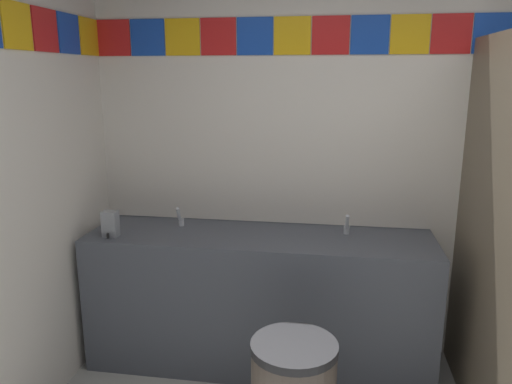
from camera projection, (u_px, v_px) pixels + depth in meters
wall_back at (382, 158)px, 3.10m from camera, size 3.69×0.09×2.60m
vanity_counter at (259, 298)px, 3.10m from camera, size 2.12×0.57×0.86m
faucet_left at (180, 219)px, 3.15m from camera, size 0.04×0.10×0.14m
faucet_right at (347, 227)px, 2.99m from camera, size 0.04×0.10×0.14m
soap_dispenser at (110, 224)px, 2.95m from camera, size 0.09×0.09×0.16m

